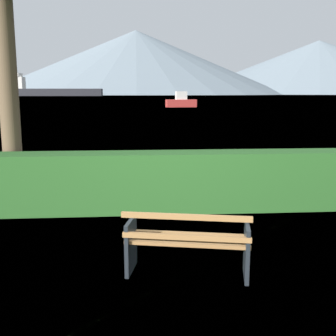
{
  "coord_description": "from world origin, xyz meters",
  "views": [
    {
      "loc": [
        -0.62,
        -4.93,
        2.26
      ],
      "look_at": [
        0.0,
        3.29,
        0.76
      ],
      "focal_mm": 44.43,
      "sensor_mm": 36.0,
      "label": 1
    }
  ],
  "objects": [
    {
      "name": "hedge_row",
      "position": [
        0.0,
        2.88,
        0.57
      ],
      "size": [
        11.76,
        0.7,
        1.14
      ],
      "primitive_type": "cube",
      "color": "#285B23",
      "rests_on": "ground_plane"
    },
    {
      "name": "fishing_boat_near",
      "position": [
        6.41,
        60.56,
        0.85
      ],
      "size": [
        4.9,
        2.1,
        2.45
      ],
      "color": "#B2332D",
      "rests_on": "water_surface"
    },
    {
      "name": "distant_hills",
      "position": [
        62.73,
        565.28,
        36.18
      ],
      "size": [
        902.87,
        454.56,
        77.85
      ],
      "color": "slate",
      "rests_on": "ground_plane"
    },
    {
      "name": "park_bench",
      "position": [
        -0.01,
        -0.06,
        0.42
      ],
      "size": [
        1.62,
        0.87,
        0.87
      ],
      "color": "#A0703F",
      "rests_on": "ground_plane"
    },
    {
      "name": "ground_plane",
      "position": [
        0.0,
        0.0,
        0.0
      ],
      "size": [
        1400.0,
        1400.0,
        0.0
      ],
      "primitive_type": "plane",
      "color": "#567A38"
    },
    {
      "name": "cargo_ship_large",
      "position": [
        -65.31,
        287.33,
        4.23
      ],
      "size": [
        72.25,
        12.84,
        15.13
      ],
      "color": "#232328",
      "rests_on": "water_surface"
    },
    {
      "name": "water_surface",
      "position": [
        0.0,
        306.94,
        0.0
      ],
      "size": [
        620.0,
        620.0,
        0.0
      ],
      "primitive_type": "plane",
      "color": "#7A99A8",
      "rests_on": "ground_plane"
    }
  ]
}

